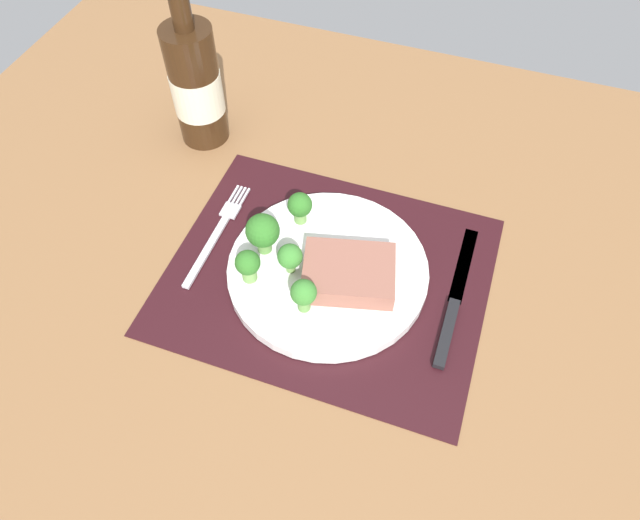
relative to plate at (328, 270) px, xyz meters
The scene contains 12 objects.
ground_plane 2.60cm from the plate, ahead, with size 140.00×110.00×3.00cm, color brown.
placemat 0.95cm from the plate, ahead, with size 42.13×34.59×0.30cm, color black.
plate is the anchor object (origin of this frame).
steak 4.02cm from the plate, 18.71° to the right, with size 11.70×8.79×2.87cm, color #8C5647.
broccoli_near_fork 8.06cm from the plate, 96.40° to the right, with size 3.30×3.30×5.12cm.
broccoli_center 10.99cm from the plate, 150.81° to the right, with size 3.29×3.29×5.00cm.
broccoli_front_edge 9.67cm from the plate, 134.41° to the left, with size 3.43×3.43×4.95cm.
broccoli_near_steak 10.09cm from the plate, behind, with size 4.54×4.54×6.18cm.
broccoli_back_left 6.09cm from the plate, 155.22° to the right, with size 3.30×3.30×4.60cm.
fork 17.04cm from the plate, behind, with size 2.40×19.20×0.50cm.
knife 17.00cm from the plate, ahead, with size 1.80×23.00×0.80cm.
wine_bottle 35.37cm from the plate, 144.33° to the left, with size 7.73×7.73×28.49cm.
Camera 1 is at (13.83, -42.81, 64.15)cm, focal length 32.62 mm.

